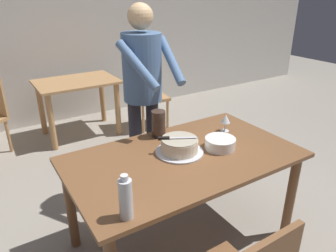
# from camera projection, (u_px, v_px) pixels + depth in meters

# --- Properties ---
(ground_plane) EXTENTS (14.00, 14.00, 0.00)m
(ground_plane) POSITION_uv_depth(u_px,v_px,m) (182.00, 239.00, 2.50)
(ground_plane) COLOR gray
(back_wall) EXTENTS (10.00, 0.12, 2.70)m
(back_wall) POSITION_uv_depth(u_px,v_px,m) (57.00, 25.00, 4.33)
(back_wall) COLOR beige
(back_wall) RESTS_ON ground_plane
(main_dining_table) EXTENTS (1.60, 0.93, 0.75)m
(main_dining_table) POSITION_uv_depth(u_px,v_px,m) (184.00, 168.00, 2.24)
(main_dining_table) COLOR brown
(main_dining_table) RESTS_ON ground_plane
(cake_on_platter) EXTENTS (0.34, 0.34, 0.11)m
(cake_on_platter) POSITION_uv_depth(u_px,v_px,m) (179.00, 146.00, 2.21)
(cake_on_platter) COLOR silver
(cake_on_platter) RESTS_ON main_dining_table
(cake_knife) EXTENTS (0.25, 0.15, 0.02)m
(cake_knife) POSITION_uv_depth(u_px,v_px,m) (169.00, 138.00, 2.18)
(cake_knife) COLOR silver
(cake_knife) RESTS_ON cake_on_platter
(plate_stack) EXTENTS (0.22, 0.22, 0.08)m
(plate_stack) POSITION_uv_depth(u_px,v_px,m) (220.00, 143.00, 2.28)
(plate_stack) COLOR white
(plate_stack) RESTS_ON main_dining_table
(wine_glass_near) EXTENTS (0.08, 0.08, 0.14)m
(wine_glass_near) POSITION_uv_depth(u_px,v_px,m) (226.00, 119.00, 2.53)
(wine_glass_near) COLOR silver
(wine_glass_near) RESTS_ON main_dining_table
(water_bottle) EXTENTS (0.07, 0.07, 0.25)m
(water_bottle) POSITION_uv_depth(u_px,v_px,m) (126.00, 199.00, 1.56)
(water_bottle) COLOR silver
(water_bottle) RESTS_ON main_dining_table
(hurricane_lamp) EXTENTS (0.11, 0.11, 0.21)m
(hurricane_lamp) POSITION_uv_depth(u_px,v_px,m) (158.00, 124.00, 2.44)
(hurricane_lamp) COLOR black
(hurricane_lamp) RESTS_ON main_dining_table
(person_cutting_cake) EXTENTS (0.47, 0.56, 1.72)m
(person_cutting_cake) POSITION_uv_depth(u_px,v_px,m) (143.00, 86.00, 2.62)
(person_cutting_cake) COLOR #2D2D38
(person_cutting_cake) RESTS_ON ground_plane
(background_table) EXTENTS (1.00, 0.70, 0.74)m
(background_table) POSITION_uv_depth(u_px,v_px,m) (78.00, 93.00, 4.08)
(background_table) COLOR tan
(background_table) RESTS_ON ground_plane
(background_chair_1) EXTENTS (0.49, 0.49, 0.90)m
(background_chair_1) POSITION_uv_depth(u_px,v_px,m) (145.00, 94.00, 4.33)
(background_chair_1) COLOR tan
(background_chair_1) RESTS_ON ground_plane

